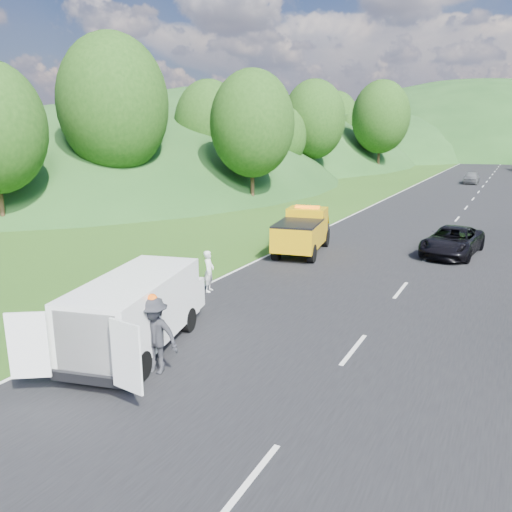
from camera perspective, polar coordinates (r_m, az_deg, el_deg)
The scene contains 12 objects.
ground at distance 16.93m, azimuth 3.30°, elevation -6.21°, with size 320.00×320.00×0.00m, color #38661E.
road_surface at distance 54.91m, azimuth 24.09°, elevation 6.69°, with size 14.00×200.00×0.02m, color black.
tree_line_left at distance 78.96m, azimuth 8.95°, elevation 9.58°, with size 14.00×140.00×14.00m, color #2E5519, non-canonical shape.
tow_truck at distance 24.67m, azimuth 5.36°, elevation 2.83°, with size 2.77×5.45×2.23m.
white_van at distance 13.98m, azimuth -13.33°, elevation -5.86°, with size 3.87×6.31×2.09m.
woman at distance 18.90m, azimuth -5.36°, elevation -4.07°, with size 0.57×0.42×1.56m, color silver.
child at distance 17.25m, azimuth -7.01°, elevation -5.91°, with size 0.46×0.36×0.94m, color tan.
worker at distance 13.03m, azimuth -11.33°, elevation -12.93°, with size 1.27×0.73×1.96m, color black.
suitcase at distance 20.08m, azimuth -7.72°, elevation -2.22°, with size 0.34×0.19×0.55m, color #50503C.
spare_tire at distance 13.00m, azimuth -16.99°, elevation -13.35°, with size 0.60×0.60×0.20m, color black.
passing_suv at distance 26.16m, azimuth 21.40°, elevation 0.11°, with size 2.25×4.87×1.35m, color black.
dist_car_a at distance 63.75m, azimuth 23.35°, elevation 7.60°, with size 1.59×3.94×1.34m, color #56585C.
Camera 1 is at (6.53, -14.49, 5.84)m, focal length 35.00 mm.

